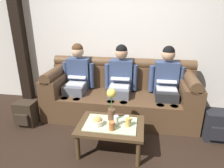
# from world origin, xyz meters

# --- Properties ---
(ground_plane) EXTENTS (14.00, 14.00, 0.00)m
(ground_plane) POSITION_xyz_m (0.00, 0.00, 0.00)
(ground_plane) COLOR black
(back_wall_patterned) EXTENTS (6.00, 0.12, 2.90)m
(back_wall_patterned) POSITION_xyz_m (0.00, 1.70, 1.45)
(back_wall_patterned) COLOR silver
(back_wall_patterned) RESTS_ON ground_plane
(timber_pillar) EXTENTS (0.20, 0.20, 2.90)m
(timber_pillar) POSITION_xyz_m (-1.99, 1.58, 1.45)
(timber_pillar) COLOR black
(timber_pillar) RESTS_ON ground_plane
(couch) EXTENTS (2.47, 0.88, 0.96)m
(couch) POSITION_xyz_m (0.00, 1.17, 0.37)
(couch) COLOR #513823
(couch) RESTS_ON ground_plane
(person_left) EXTENTS (0.56, 0.67, 1.22)m
(person_left) POSITION_xyz_m (-0.75, 1.17, 0.66)
(person_left) COLOR #595B66
(person_left) RESTS_ON ground_plane
(person_middle) EXTENTS (0.56, 0.67, 1.22)m
(person_middle) POSITION_xyz_m (0.00, 1.17, 0.66)
(person_middle) COLOR #595B66
(person_middle) RESTS_ON ground_plane
(person_right) EXTENTS (0.56, 0.67, 1.22)m
(person_right) POSITION_xyz_m (0.75, 1.17, 0.66)
(person_right) COLOR #232326
(person_right) RESTS_ON ground_plane
(coffee_table) EXTENTS (0.83, 0.59, 0.39)m
(coffee_table) POSITION_xyz_m (0.00, 0.21, 0.33)
(coffee_table) COLOR #47331E
(coffee_table) RESTS_ON ground_plane
(flower_vase) EXTENTS (0.12, 0.12, 0.43)m
(flower_vase) POSITION_xyz_m (-0.01, 0.31, 0.63)
(flower_vase) COLOR brown
(flower_vase) RESTS_ON coffee_table
(snack_bowl) EXTENTS (0.14, 0.14, 0.12)m
(snack_bowl) POSITION_xyz_m (-0.16, 0.15, 0.43)
(snack_bowl) COLOR silver
(snack_bowl) RESTS_ON coffee_table
(cup_near_left) EXTENTS (0.06, 0.06, 0.08)m
(cup_near_left) POSITION_xyz_m (0.19, 0.30, 0.43)
(cup_near_left) COLOR white
(cup_near_left) RESTS_ON coffee_table
(cup_near_right) EXTENTS (0.07, 0.07, 0.11)m
(cup_near_right) POSITION_xyz_m (0.22, 0.19, 0.44)
(cup_near_right) COLOR gold
(cup_near_right) RESTS_ON coffee_table
(cup_far_center) EXTENTS (0.06, 0.06, 0.13)m
(cup_far_center) POSITION_xyz_m (0.07, 0.18, 0.45)
(cup_far_center) COLOR silver
(cup_far_center) RESTS_ON coffee_table
(cup_far_left) EXTENTS (0.08, 0.08, 0.11)m
(cup_far_left) POSITION_xyz_m (0.04, 0.07, 0.44)
(cup_far_left) COLOR #B26633
(cup_far_left) RESTS_ON coffee_table
(backpack_right) EXTENTS (0.35, 0.32, 0.42)m
(backpack_right) POSITION_xyz_m (1.44, 0.68, 0.21)
(backpack_right) COLOR black
(backpack_right) RESTS_ON ground_plane
(backpack_left) EXTENTS (0.31, 0.28, 0.39)m
(backpack_left) POSITION_xyz_m (-1.44, 0.59, 0.19)
(backpack_left) COLOR #2D2319
(backpack_left) RESTS_ON ground_plane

